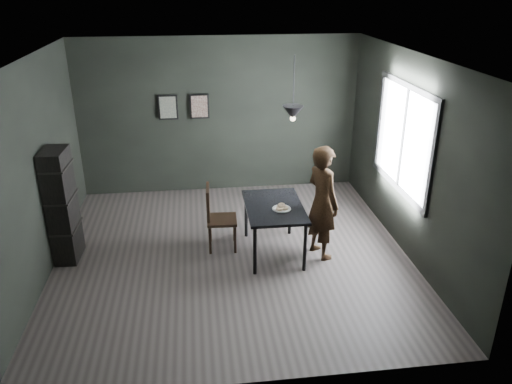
{
  "coord_description": "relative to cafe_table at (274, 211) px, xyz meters",
  "views": [
    {
      "loc": [
        -0.46,
        -6.27,
        3.71
      ],
      "look_at": [
        0.35,
        0.05,
        0.95
      ],
      "focal_mm": 35.0,
      "sensor_mm": 36.0,
      "label": 1
    }
  ],
  "objects": [
    {
      "name": "cafe_table",
      "position": [
        0.0,
        0.0,
        0.0
      ],
      "size": [
        0.8,
        1.2,
        0.75
      ],
      "color": "black",
      "rests_on": "ground"
    },
    {
      "name": "donut_pile",
      "position": [
        0.08,
        -0.15,
        0.12
      ],
      "size": [
        0.18,
        0.18,
        0.08
      ],
      "rotation": [
        0.0,
        0.0,
        -0.37
      ],
      "color": "beige",
      "rests_on": "white_plate"
    },
    {
      "name": "woman",
      "position": [
        0.66,
        -0.14,
        0.15
      ],
      "size": [
        0.59,
        0.71,
        1.65
      ],
      "primitive_type": "imported",
      "rotation": [
        0.0,
        0.0,
        1.96
      ],
      "color": "black",
      "rests_on": "ground"
    },
    {
      "name": "window_assembly",
      "position": [
        1.87,
        0.2,
        0.93
      ],
      "size": [
        0.04,
        1.96,
        1.56
      ],
      "color": "white",
      "rests_on": "ground"
    },
    {
      "name": "ground",
      "position": [
        -0.6,
        0.0,
        -0.67
      ],
      "size": [
        5.0,
        5.0,
        0.0
      ],
      "primitive_type": "plane",
      "color": "#36302F",
      "rests_on": "ground"
    },
    {
      "name": "wood_chair",
      "position": [
        -0.81,
        0.24,
        -0.12
      ],
      "size": [
        0.44,
        0.44,
        0.98
      ],
      "rotation": [
        0.0,
        0.0,
        -0.05
      ],
      "color": "black",
      "rests_on": "ground"
    },
    {
      "name": "pendant_lamp",
      "position": [
        0.25,
        0.1,
        1.38
      ],
      "size": [
        0.28,
        0.28,
        0.86
      ],
      "color": "black",
      "rests_on": "ground"
    },
    {
      "name": "shelf_unit",
      "position": [
        -2.92,
        0.23,
        0.14
      ],
      "size": [
        0.33,
        0.55,
        1.62
      ],
      "primitive_type": "cube",
      "rotation": [
        0.0,
        0.0,
        -0.05
      ],
      "color": "black",
      "rests_on": "ground"
    },
    {
      "name": "back_wall",
      "position": [
        -0.6,
        2.5,
        0.73
      ],
      "size": [
        5.0,
        0.1,
        2.8
      ],
      "primitive_type": "cube",
      "color": "black",
      "rests_on": "ground"
    },
    {
      "name": "ceiling",
      "position": [
        -0.6,
        0.0,
        2.13
      ],
      "size": [
        5.0,
        5.0,
        0.02
      ],
      "color": "silver",
      "rests_on": "ground"
    },
    {
      "name": "white_plate",
      "position": [
        0.08,
        -0.15,
        0.08
      ],
      "size": [
        0.23,
        0.23,
        0.01
      ],
      "primitive_type": "cylinder",
      "color": "white",
      "rests_on": "cafe_table"
    },
    {
      "name": "framed_print_left",
      "position": [
        -1.5,
        2.47,
        0.93
      ],
      "size": [
        0.34,
        0.04,
        0.44
      ],
      "color": "black",
      "rests_on": "ground"
    },
    {
      "name": "framed_print_right",
      "position": [
        -0.95,
        2.47,
        0.93
      ],
      "size": [
        0.34,
        0.04,
        0.44
      ],
      "color": "black",
      "rests_on": "ground"
    }
  ]
}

